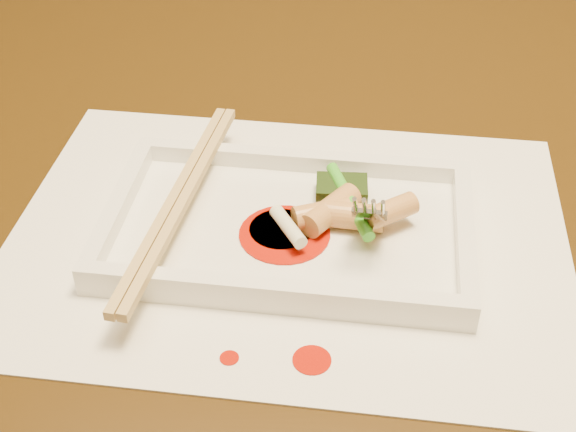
# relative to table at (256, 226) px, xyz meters

# --- Properties ---
(table) EXTENTS (1.40, 0.90, 0.75)m
(table) POSITION_rel_table_xyz_m (0.00, 0.00, 0.00)
(table) COLOR black
(table) RESTS_ON ground
(placemat) EXTENTS (0.40, 0.30, 0.00)m
(placemat) POSITION_rel_table_xyz_m (0.05, -0.13, 0.10)
(placemat) COLOR white
(placemat) RESTS_ON table
(sauce_splatter_a) EXTENTS (0.02, 0.02, 0.00)m
(sauce_splatter_a) POSITION_rel_table_xyz_m (0.08, -0.25, 0.10)
(sauce_splatter_a) COLOR #B81505
(sauce_splatter_a) RESTS_ON placemat
(sauce_splatter_b) EXTENTS (0.01, 0.01, 0.00)m
(sauce_splatter_b) POSITION_rel_table_xyz_m (0.03, -0.25, 0.10)
(sauce_splatter_b) COLOR #B81505
(sauce_splatter_b) RESTS_ON placemat
(plate_base) EXTENTS (0.26, 0.16, 0.01)m
(plate_base) POSITION_rel_table_xyz_m (0.05, -0.13, 0.11)
(plate_base) COLOR white
(plate_base) RESTS_ON placemat
(plate_rim_far) EXTENTS (0.26, 0.01, 0.01)m
(plate_rim_far) POSITION_rel_table_xyz_m (0.05, -0.06, 0.12)
(plate_rim_far) COLOR white
(plate_rim_far) RESTS_ON plate_base
(plate_rim_near) EXTENTS (0.26, 0.01, 0.01)m
(plate_rim_near) POSITION_rel_table_xyz_m (0.05, -0.20, 0.12)
(plate_rim_near) COLOR white
(plate_rim_near) RESTS_ON plate_base
(plate_rim_left) EXTENTS (0.01, 0.14, 0.01)m
(plate_rim_left) POSITION_rel_table_xyz_m (-0.08, -0.13, 0.12)
(plate_rim_left) COLOR white
(plate_rim_left) RESTS_ON plate_base
(plate_rim_right) EXTENTS (0.01, 0.14, 0.01)m
(plate_rim_right) POSITION_rel_table_xyz_m (0.17, -0.13, 0.12)
(plate_rim_right) COLOR white
(plate_rim_right) RESTS_ON plate_base
(veg_piece) EXTENTS (0.04, 0.03, 0.01)m
(veg_piece) POSITION_rel_table_xyz_m (0.08, -0.09, 0.12)
(veg_piece) COLOR black
(veg_piece) RESTS_ON plate_base
(scallion_white) EXTENTS (0.03, 0.04, 0.01)m
(scallion_white) POSITION_rel_table_xyz_m (0.05, -0.14, 0.12)
(scallion_white) COLOR #EAEACC
(scallion_white) RESTS_ON plate_base
(scallion_green) EXTENTS (0.04, 0.08, 0.01)m
(scallion_green) POSITION_rel_table_xyz_m (0.09, -0.11, 0.12)
(scallion_green) COLOR green
(scallion_green) RESTS_ON plate_base
(chopstick_a) EXTENTS (0.03, 0.24, 0.01)m
(chopstick_a) POSITION_rel_table_xyz_m (-0.03, -0.13, 0.13)
(chopstick_a) COLOR tan
(chopstick_a) RESTS_ON plate_rim_near
(chopstick_b) EXTENTS (0.03, 0.24, 0.01)m
(chopstick_b) POSITION_rel_table_xyz_m (-0.03, -0.13, 0.13)
(chopstick_b) COLOR tan
(chopstick_b) RESTS_ON plate_rim_near
(fork) EXTENTS (0.09, 0.10, 0.14)m
(fork) POSITION_rel_table_xyz_m (0.12, -0.11, 0.18)
(fork) COLOR silver
(fork) RESTS_ON plate_base
(sauce_blob_0) EXTENTS (0.07, 0.07, 0.00)m
(sauce_blob_0) POSITION_rel_table_xyz_m (0.05, -0.14, 0.11)
(sauce_blob_0) COLOR #B81505
(sauce_blob_0) RESTS_ON plate_base
(sauce_blob_1) EXTENTS (0.05, 0.05, 0.00)m
(sauce_blob_1) POSITION_rel_table_xyz_m (0.04, -0.13, 0.11)
(sauce_blob_1) COLOR #B81505
(sauce_blob_1) RESTS_ON plate_base
(rice_cake_0) EXTENTS (0.04, 0.05, 0.02)m
(rice_cake_0) POSITION_rel_table_xyz_m (0.08, -0.12, 0.12)
(rice_cake_0) COLOR tan
(rice_cake_0) RESTS_ON plate_base
(rice_cake_1) EXTENTS (0.04, 0.03, 0.02)m
(rice_cake_1) POSITION_rel_table_xyz_m (0.07, -0.13, 0.12)
(rice_cake_1) COLOR tan
(rice_cake_1) RESTS_ON plate_base
(rice_cake_2) EXTENTS (0.04, 0.04, 0.02)m
(rice_cake_2) POSITION_rel_table_xyz_m (0.12, -0.12, 0.13)
(rice_cake_2) COLOR tan
(rice_cake_2) RESTS_ON plate_base
(rice_cake_3) EXTENTS (0.04, 0.02, 0.02)m
(rice_cake_3) POSITION_rel_table_xyz_m (0.09, -0.13, 0.12)
(rice_cake_3) COLOR tan
(rice_cake_3) RESTS_ON plate_base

